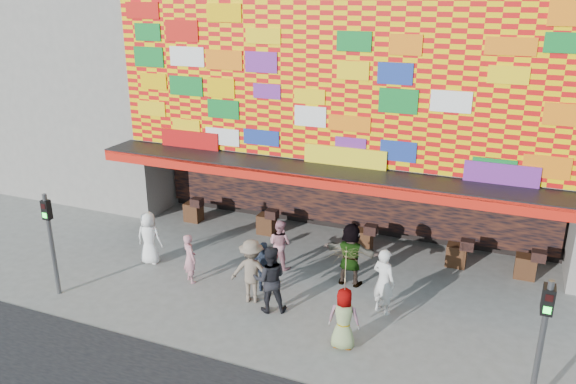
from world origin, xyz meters
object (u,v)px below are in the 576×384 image
at_px(signal_left, 50,233).
at_px(ped_a, 149,238).
at_px(ped_d, 252,271).
at_px(ped_e, 265,267).
at_px(signal_right, 543,333).
at_px(ped_b, 190,258).
at_px(ped_c, 270,279).
at_px(ped_i, 280,244).
at_px(ped_g, 344,319).
at_px(parasol, 346,267).
at_px(ped_h, 384,281).
at_px(ped_f, 351,254).

xyz_separation_m(signal_left, ped_a, (1.27, 2.61, -1.01)).
height_order(ped_d, ped_e, ped_d).
distance_m(signal_right, ped_b, 9.59).
distance_m(ped_a, ped_c, 4.78).
bearing_deg(ped_d, ped_e, -111.41).
xyz_separation_m(ped_e, ped_i, (-0.17, 1.49, 0.04)).
bearing_deg(ped_c, ped_g, 135.37).
bearing_deg(parasol, ped_d, 159.41).
height_order(ped_a, ped_b, ped_a).
distance_m(ped_a, ped_g, 7.22).
xyz_separation_m(signal_right, ped_h, (-3.69, 2.56, -0.94)).
bearing_deg(ped_c, parasol, 135.37).
xyz_separation_m(signal_left, ped_b, (3.09, 2.05, -1.11)).
height_order(ped_a, ped_e, ped_a).
distance_m(signal_left, parasol, 8.25).
bearing_deg(ped_f, parasol, 105.35).
relative_size(ped_f, ped_i, 1.21).
bearing_deg(ped_d, ped_c, 143.96).
height_order(ped_f, ped_i, ped_f).
bearing_deg(ped_i, ped_c, 120.80).
bearing_deg(ped_g, ped_i, -54.55).
height_order(ped_b, ped_h, ped_h).
height_order(signal_right, ped_b, signal_right).
relative_size(signal_right, ped_e, 2.01).
xyz_separation_m(signal_left, signal_right, (12.40, 0.00, 0.00)).
bearing_deg(signal_right, parasol, 171.25).
bearing_deg(ped_b, ped_f, -125.40).
relative_size(signal_right, ped_f, 1.58).
distance_m(ped_b, ped_g, 5.32).
relative_size(signal_left, signal_right, 1.00).
bearing_deg(ped_g, ped_b, -23.06).
bearing_deg(ped_g, ped_e, -39.19).
bearing_deg(ped_a, ped_g, 157.81).
bearing_deg(ped_f, ped_h, 139.07).
relative_size(ped_d, parasol, 0.99).
height_order(ped_e, ped_g, ped_g).
bearing_deg(signal_left, ped_i, 37.09).
bearing_deg(ped_g, ped_f, -83.98).
distance_m(ped_d, ped_e, 0.68).
height_order(signal_left, ped_c, signal_left).
xyz_separation_m(signal_left, ped_h, (8.71, 2.56, -0.94)).
xyz_separation_m(ped_h, parasol, (-0.49, -1.92, 1.23)).
distance_m(ped_a, ped_i, 4.10).
xyz_separation_m(ped_c, ped_f, (1.56, 2.21, 0.02)).
bearing_deg(ped_c, ped_e, -82.11).
height_order(ped_c, ped_h, ped_c).
bearing_deg(ped_b, ped_h, -140.86).
distance_m(ped_g, ped_h, 1.99).
distance_m(ped_f, ped_i, 2.33).
bearing_deg(ped_i, ped_a, 31.85).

